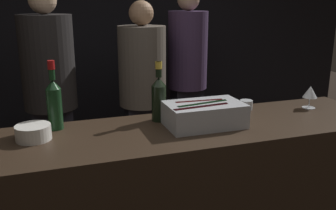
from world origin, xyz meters
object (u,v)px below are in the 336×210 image
object	(u,v)px
bowl_white	(33,132)
red_wine_bottle_burgundy	(54,102)
person_in_hoodie	(50,88)
candle_votive	(246,105)
wine_glass	(310,93)
person_blond_tee	(143,87)
ice_bin_with_bottles	(203,113)
person_grey_polo	(187,71)
champagne_bottle	(159,97)

from	to	relation	value
bowl_white	red_wine_bottle_burgundy	world-z (taller)	red_wine_bottle_burgundy
person_in_hoodie	candle_votive	bearing A→B (deg)	132.38
wine_glass	person_blond_tee	size ratio (longest dim) A/B	0.08
bowl_white	ice_bin_with_bottles	bearing A→B (deg)	-4.79
wine_glass	person_in_hoodie	world-z (taller)	person_in_hoodie
wine_glass	person_in_hoodie	xyz separation A→B (m)	(-1.46, 1.28, -0.15)
red_wine_bottle_burgundy	person_grey_polo	size ratio (longest dim) A/B	0.20
ice_bin_with_bottles	red_wine_bottle_burgundy	world-z (taller)	red_wine_bottle_burgundy
bowl_white	candle_votive	distance (m)	1.20
ice_bin_with_bottles	wine_glass	size ratio (longest dim) A/B	2.92
red_wine_bottle_burgundy	person_in_hoodie	world-z (taller)	person_in_hoodie
candle_votive	person_grey_polo	world-z (taller)	person_grey_polo
bowl_white	person_blond_tee	world-z (taller)	person_blond_tee
wine_glass	person_grey_polo	xyz separation A→B (m)	(-0.16, 1.60, -0.14)
wine_glass	candle_votive	world-z (taller)	wine_glass
red_wine_bottle_burgundy	bowl_white	bearing A→B (deg)	-130.03
person_in_hoodie	person_blond_tee	size ratio (longest dim) A/B	1.06
candle_votive	person_blond_tee	distance (m)	1.31
red_wine_bottle_burgundy	person_in_hoodie	xyz separation A→B (m)	(0.00, 1.19, -0.19)
candle_votive	champagne_bottle	world-z (taller)	champagne_bottle
person_in_hoodie	ice_bin_with_bottles	bearing A→B (deg)	117.47
candle_votive	champagne_bottle	size ratio (longest dim) A/B	0.23
bowl_white	champagne_bottle	distance (m)	0.65
red_wine_bottle_burgundy	person_blond_tee	bearing A→B (deg)	58.14
ice_bin_with_bottles	wine_glass	bearing A→B (deg)	7.83
bowl_white	red_wine_bottle_burgundy	size ratio (longest dim) A/B	0.47
bowl_white	red_wine_bottle_burgundy	distance (m)	0.20
wine_glass	champagne_bottle	xyz separation A→B (m)	(-0.93, 0.06, 0.04)
wine_glass	ice_bin_with_bottles	bearing A→B (deg)	-172.17
candle_votive	person_in_hoodie	size ratio (longest dim) A/B	0.04
wine_glass	champagne_bottle	world-z (taller)	champagne_bottle
ice_bin_with_bottles	candle_votive	world-z (taller)	ice_bin_with_bottles
champagne_bottle	person_grey_polo	distance (m)	1.73
wine_glass	red_wine_bottle_burgundy	size ratio (longest dim) A/B	0.39
red_wine_bottle_burgundy	champagne_bottle	size ratio (longest dim) A/B	1.09
bowl_white	wine_glass	distance (m)	1.57
red_wine_bottle_burgundy	person_blond_tee	xyz separation A→B (m)	(0.79, 1.26, -0.26)
bowl_white	champagne_bottle	bearing A→B (deg)	8.01
person_grey_polo	red_wine_bottle_burgundy	bearing A→B (deg)	51.29
wine_glass	red_wine_bottle_burgundy	bearing A→B (deg)	176.30
wine_glass	person_blond_tee	world-z (taller)	person_blond_tee
person_grey_polo	wine_glass	bearing A→B (deg)	97.86
ice_bin_with_bottles	person_in_hoodie	distance (m)	1.57
bowl_white	candle_votive	xyz separation A→B (m)	(1.19, 0.13, -0.01)
candle_votive	champagne_bottle	distance (m)	0.57
ice_bin_with_bottles	bowl_white	distance (m)	0.83
bowl_white	person_in_hoodie	world-z (taller)	person_in_hoodie
person_in_hoodie	person_blond_tee	bearing A→B (deg)	-174.60
champagne_bottle	person_blond_tee	bearing A→B (deg)	78.99
ice_bin_with_bottles	person_in_hoodie	world-z (taller)	person_in_hoodie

